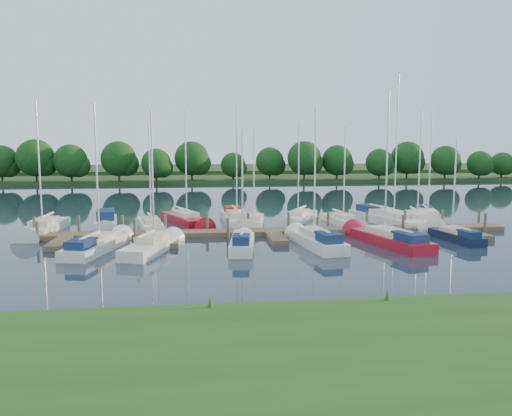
{
  "coord_description": "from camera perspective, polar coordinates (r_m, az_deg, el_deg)",
  "views": [
    {
      "loc": [
        -6.08,
        -32.02,
        7.36
      ],
      "look_at": [
        -1.23,
        8.0,
        2.2
      ],
      "focal_mm": 35.0,
      "sensor_mm": 36.0,
      "label": 1
    }
  ],
  "objects": [
    {
      "name": "sailboat_n_6",
      "position": [
        48.01,
        4.91,
        -1.22
      ],
      "size": [
        4.72,
        7.28,
        9.74
      ],
      "rotation": [
        0.0,
        0.0,
        2.65
      ],
      "color": "white",
      "rests_on": "ground"
    },
    {
      "name": "sailboat_n_8",
      "position": [
        48.07,
        15.12,
        -1.36
      ],
      "size": [
        4.92,
        11.19,
        14.01
      ],
      "rotation": [
        0.0,
        0.0,
        3.4
      ],
      "color": "white",
      "rests_on": "ground"
    },
    {
      "name": "mooring_pilings",
      "position": [
        41.46,
        1.62,
        -2.09
      ],
      "size": [
        38.24,
        2.84,
        2.0
      ],
      "color": "#473D33",
      "rests_on": "ground"
    },
    {
      "name": "sailboat_n_7",
      "position": [
        46.87,
        9.84,
        -1.52
      ],
      "size": [
        2.41,
        7.36,
        9.29
      ],
      "rotation": [
        0.0,
        0.0,
        3.25
      ],
      "color": "white",
      "rests_on": "ground"
    },
    {
      "name": "dock",
      "position": [
        40.43,
        1.85,
        -2.91
      ],
      "size": [
        40.0,
        6.0,
        0.4
      ],
      "color": "brown",
      "rests_on": "ground"
    },
    {
      "name": "motorboat",
      "position": [
        46.83,
        -16.79,
        -1.6
      ],
      "size": [
        2.69,
        6.69,
        1.88
      ],
      "rotation": [
        0.0,
        0.0,
        3.29
      ],
      "color": "white",
      "rests_on": "ground"
    },
    {
      "name": "sailboat_n_0",
      "position": [
        45.38,
        -23.09,
        -2.27
      ],
      "size": [
        2.24,
        8.87,
        11.35
      ],
      "rotation": [
        0.0,
        0.0,
        3.12
      ],
      "color": "white",
      "rests_on": "ground"
    },
    {
      "name": "sailboat_n_4",
      "position": [
        46.67,
        -2.28,
        -1.37
      ],
      "size": [
        2.56,
        9.03,
        11.48
      ],
      "rotation": [
        0.0,
        0.0,
        3.2
      ],
      "color": "white",
      "rests_on": "ground"
    },
    {
      "name": "sailboat_s_1",
      "position": [
        35.28,
        -11.72,
        -4.43
      ],
      "size": [
        3.78,
        7.78,
        10.13
      ],
      "rotation": [
        0.0,
        0.0,
        -0.31
      ],
      "color": "white",
      "rests_on": "ground"
    },
    {
      "name": "sailboat_n_10",
      "position": [
        52.06,
        18.98,
        -0.89
      ],
      "size": [
        4.29,
        9.04,
        11.3
      ],
      "rotation": [
        0.0,
        0.0,
        2.84
      ],
      "color": "white",
      "rests_on": "ground"
    },
    {
      "name": "distant_hill",
      "position": [
        132.32,
        -4.28,
        4.39
      ],
      "size": [
        220.0,
        40.0,
        1.4
      ],
      "primitive_type": "cube",
      "color": "#2C4B20",
      "rests_on": "ground"
    },
    {
      "name": "treeline",
      "position": [
        94.58,
        -2.28,
        5.43
      ],
      "size": [
        143.94,
        9.87,
        8.27
      ],
      "color": "#38281C",
      "rests_on": "ground"
    },
    {
      "name": "near_bank",
      "position": [
        18.55,
        13.28,
        -15.46
      ],
      "size": [
        90.0,
        10.0,
        0.5
      ],
      "primitive_type": "cube",
      "color": "#244814",
      "rests_on": "ground"
    },
    {
      "name": "sailboat_n_3",
      "position": [
        47.0,
        -8.03,
        -1.44
      ],
      "size": [
        4.75,
        8.46,
        10.98
      ],
      "rotation": [
        0.0,
        0.0,
        3.54
      ],
      "color": "maroon",
      "rests_on": "ground"
    },
    {
      "name": "sailboat_n_2",
      "position": [
        44.39,
        -11.91,
        -2.06
      ],
      "size": [
        2.95,
        7.56,
        9.52
      ],
      "rotation": [
        0.0,
        0.0,
        3.33
      ],
      "color": "white",
      "rests_on": "ground"
    },
    {
      "name": "sailboat_s_3",
      "position": [
        36.36,
        6.91,
        -3.88
      ],
      "size": [
        2.91,
        8.1,
        10.44
      ],
      "rotation": [
        0.0,
        0.0,
        0.15
      ],
      "color": "white",
      "rests_on": "ground"
    },
    {
      "name": "far_shore",
      "position": [
        107.42,
        -3.66,
        3.52
      ],
      "size": [
        180.0,
        30.0,
        0.6
      ],
      "primitive_type": "cube",
      "color": "#233D17",
      "rests_on": "ground"
    },
    {
      "name": "sailboat_s_5",
      "position": [
        41.4,
        21.76,
        -3.03
      ],
      "size": [
        2.01,
        6.4,
        8.2
      ],
      "rotation": [
        0.0,
        0.0,
        0.1
      ],
      "color": "black",
      "rests_on": "ground"
    },
    {
      "name": "ground",
      "position": [
        33.41,
        3.76,
        -5.45
      ],
      "size": [
        260.0,
        260.0,
        0.0
      ],
      "primitive_type": "plane",
      "color": "#1B2336",
      "rests_on": "ground"
    },
    {
      "name": "sailboat_n_9",
      "position": [
        48.28,
        17.87,
        -1.49
      ],
      "size": [
        3.47,
        8.57,
        10.86
      ],
      "rotation": [
        0.0,
        0.0,
        2.93
      ],
      "color": "white",
      "rests_on": "ground"
    },
    {
      "name": "sailboat_s_0",
      "position": [
        36.45,
        -17.71,
        -4.18
      ],
      "size": [
        3.63,
        8.35,
        10.58
      ],
      "rotation": [
        0.0,
        0.0,
        -0.25
      ],
      "color": "white",
      "rests_on": "ground"
    },
    {
      "name": "sailboat_s_4",
      "position": [
        38.23,
        14.85,
        -3.55
      ],
      "size": [
        3.92,
        9.21,
        11.61
      ],
      "rotation": [
        0.0,
        0.0,
        0.24
      ],
      "color": "maroon",
      "rests_on": "ground"
    },
    {
      "name": "sailboat_n_5",
      "position": [
        45.38,
        -0.22,
        -1.69
      ],
      "size": [
        2.56,
        7.11,
        9.02
      ],
      "rotation": [
        0.0,
        0.0,
        2.99
      ],
      "color": "white",
      "rests_on": "ground"
    },
    {
      "name": "sailboat_s_2",
      "position": [
        35.24,
        -1.58,
        -4.19
      ],
      "size": [
        2.33,
        6.75,
        8.86
      ],
      "rotation": [
        0.0,
        0.0,
        -0.14
      ],
      "color": "white",
      "rests_on": "ground"
    }
  ]
}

